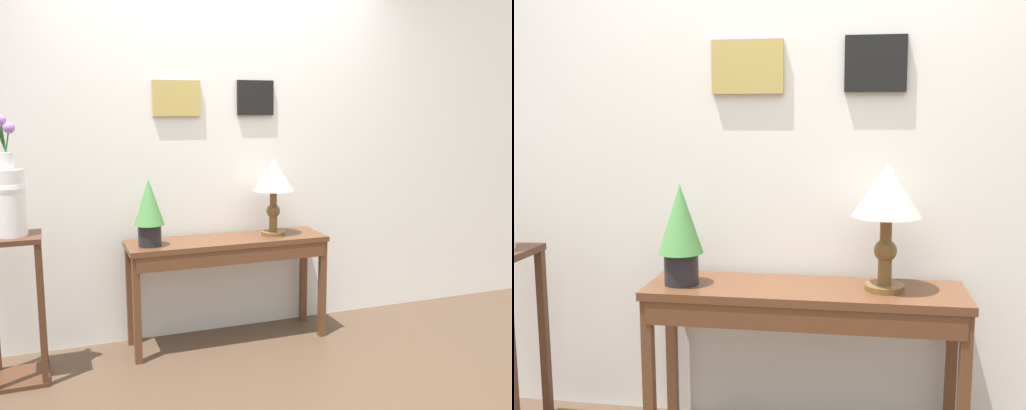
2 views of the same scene
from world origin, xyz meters
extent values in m
cube|color=silver|center=(0.00, 1.36, 1.40)|extent=(9.00, 0.10, 2.80)
cube|color=tan|center=(-0.27, 1.30, 1.66)|extent=(0.32, 0.02, 0.24)
cube|color=tan|center=(-0.27, 1.29, 1.66)|extent=(0.26, 0.01, 0.19)
cube|color=black|center=(0.29, 1.30, 1.67)|extent=(0.26, 0.02, 0.24)
cube|color=gray|center=(0.29, 1.29, 1.67)|extent=(0.21, 0.01, 0.19)
cube|color=#56331E|center=(0.01, 1.08, 0.71)|extent=(1.35, 0.38, 0.03)
cube|color=#56331E|center=(0.01, 0.91, 0.64)|extent=(1.28, 0.03, 0.10)
cube|color=#56331E|center=(-0.64, 0.93, 0.35)|extent=(0.04, 0.04, 0.69)
cube|color=#56331E|center=(0.65, 0.93, 0.35)|extent=(0.04, 0.04, 0.69)
cube|color=#56331E|center=(-0.64, 1.24, 0.35)|extent=(0.04, 0.04, 0.69)
cube|color=#56331E|center=(0.65, 1.24, 0.35)|extent=(0.04, 0.04, 0.69)
cylinder|color=brown|center=(0.34, 1.08, 0.74)|extent=(0.16, 0.16, 0.02)
cylinder|color=brown|center=(0.34, 1.08, 0.82)|extent=(0.06, 0.06, 0.14)
sphere|color=brown|center=(0.34, 1.08, 0.89)|extent=(0.10, 0.10, 0.10)
cylinder|color=brown|center=(0.34, 1.08, 0.97)|extent=(0.05, 0.05, 0.14)
cone|color=beige|center=(0.34, 1.08, 1.14)|extent=(0.28, 0.28, 0.21)
cylinder|color=black|center=(-0.52, 1.05, 0.80)|extent=(0.15, 0.15, 0.14)
cone|color=#478442|center=(-0.52, 1.05, 1.01)|extent=(0.19, 0.19, 0.30)
cube|color=#472819|center=(-1.32, 0.94, 0.86)|extent=(0.31, 0.31, 0.03)
cube|color=#472819|center=(-1.32, 0.94, 0.01)|extent=(0.31, 0.31, 0.03)
cube|color=#472819|center=(-1.19, 0.81, 0.44)|extent=(0.04, 0.03, 0.82)
cube|color=#472819|center=(-1.19, 1.07, 0.44)|extent=(0.04, 0.04, 0.82)
cylinder|color=silver|center=(-1.32, 0.94, 1.07)|extent=(0.18, 0.18, 0.38)
sphere|color=silver|center=(-1.32, 0.94, 1.15)|extent=(0.19, 0.19, 0.19)
cylinder|color=silver|center=(-1.32, 0.94, 1.30)|extent=(0.08, 0.08, 0.09)
cylinder|color=#2D662D|center=(-1.33, 0.94, 1.43)|extent=(0.04, 0.02, 0.17)
cylinder|color=#2D662D|center=(-1.33, 0.93, 1.44)|extent=(0.03, 0.03, 0.18)
sphere|color=#996BC1|center=(-1.33, 0.92, 1.53)|extent=(0.06, 0.06, 0.06)
cylinder|color=#2D662D|center=(-1.31, 0.92, 1.42)|extent=(0.04, 0.05, 0.14)
sphere|color=#996BC1|center=(-1.29, 0.90, 1.48)|extent=(0.06, 0.06, 0.06)
cylinder|color=#2D662D|center=(-1.34, 0.96, 1.44)|extent=(0.05, 0.06, 0.19)
camera|label=1|loc=(-1.11, -2.50, 1.58)|focal=39.98mm
camera|label=2|loc=(0.21, -1.30, 1.43)|focal=40.96mm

